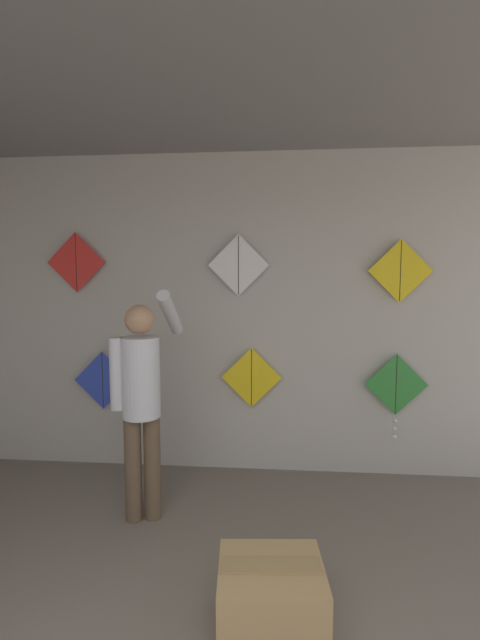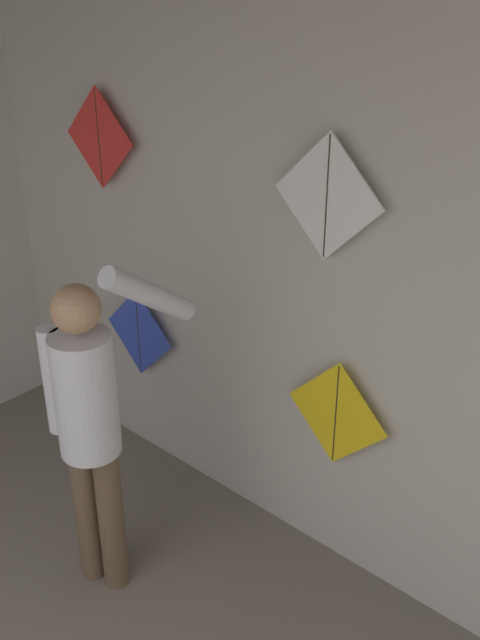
% 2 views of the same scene
% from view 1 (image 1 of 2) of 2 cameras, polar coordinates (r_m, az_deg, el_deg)
% --- Properties ---
extents(back_panel, '(5.44, 0.06, 2.80)m').
position_cam_1_polar(back_panel, '(3.80, -0.67, 0.66)').
color(back_panel, '#BCB7AD').
rests_on(back_panel, ground).
extents(ceiling_slab, '(5.44, 4.20, 0.04)m').
position_cam_1_polar(ceiling_slab, '(2.35, -5.64, 33.44)').
color(ceiling_slab, gray).
extents(shopkeeper, '(0.40, 0.62, 1.65)m').
position_cam_1_polar(shopkeeper, '(3.12, -12.98, -9.35)').
color(shopkeeper, brown).
rests_on(shopkeeper, ground).
extents(cardboard_box, '(0.55, 0.48, 0.34)m').
position_cam_1_polar(cardboard_box, '(2.49, 4.15, -33.01)').
color(cardboard_box, tan).
rests_on(cardboard_box, ground).
extents(kite_0, '(0.53, 0.01, 0.53)m').
position_cam_1_polar(kite_0, '(4.10, -17.84, -7.67)').
color(kite_0, blue).
extents(kite_1, '(0.53, 0.01, 0.53)m').
position_cam_1_polar(kite_1, '(3.78, 1.54, -7.69)').
color(kite_1, yellow).
extents(kite_2, '(0.53, 0.04, 0.74)m').
position_cam_1_polar(kite_2, '(3.93, 20.07, -8.69)').
color(kite_2, '#338C38').
extents(kite_3, '(0.53, 0.01, 0.53)m').
position_cam_1_polar(kite_3, '(4.08, -21.01, 7.19)').
color(kite_3, red).
extents(kite_4, '(0.53, 0.01, 0.53)m').
position_cam_1_polar(kite_4, '(3.69, -0.21, 7.32)').
color(kite_4, white).
extents(kite_5, '(0.53, 0.01, 0.53)m').
position_cam_1_polar(kite_5, '(3.82, 20.61, 6.15)').
color(kite_5, yellow).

